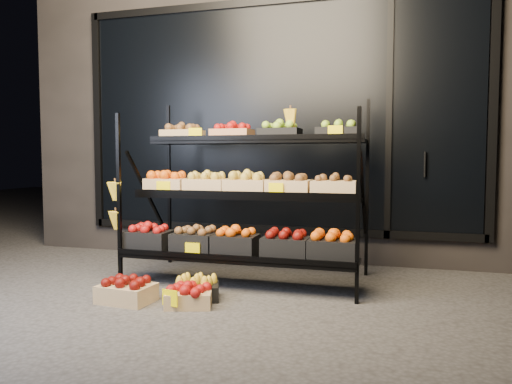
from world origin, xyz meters
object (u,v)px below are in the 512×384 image
(display_rack, at_px, (244,195))
(floor_crate_left, at_px, (126,290))
(floor_crate_midleft, at_px, (196,289))
(floor_crate_midright, at_px, (189,295))

(display_rack, relative_size, floor_crate_left, 5.15)
(display_rack, relative_size, floor_crate_midleft, 5.19)
(display_rack, height_order, floor_crate_left, display_rack)
(floor_crate_midleft, xyz_separation_m, floor_crate_midright, (0.02, -0.19, -0.00))
(display_rack, distance_m, floor_crate_midright, 1.12)
(display_rack, bearing_deg, floor_crate_midleft, -105.97)
(floor_crate_left, relative_size, floor_crate_midleft, 1.01)
(display_rack, xyz_separation_m, floor_crate_midright, (-0.17, -0.85, -0.70))
(display_rack, height_order, floor_crate_midright, display_rack)
(display_rack, relative_size, floor_crate_midright, 5.47)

